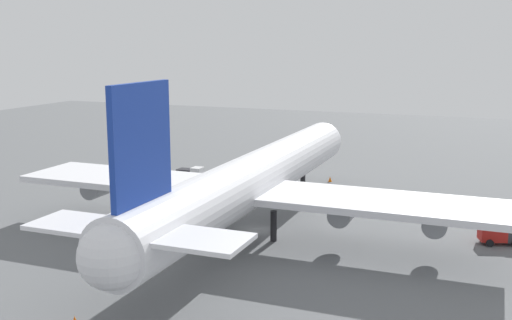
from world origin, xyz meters
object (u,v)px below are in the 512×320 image
Objects in this scene: catering_truck at (191,173)px; safety_cone_nose at (330,179)px; cargo_airplane at (255,179)px; pushback_tractor at (501,234)px.

safety_cone_nose is at bearing -71.12° from catering_truck.
cargo_airplane is 27.02m from pushback_tractor.
safety_cone_nose is (22.24, 24.54, -0.67)m from pushback_tractor.
catering_truck is at bearing 42.44° from cargo_airplane.
cargo_airplane is at bearing -137.56° from catering_truck.
cargo_airplane reaches higher than safety_cone_nose.
pushback_tractor is at bearing -132.19° from safety_cone_nose.
cargo_airplane is at bearing 177.08° from safety_cone_nose.
catering_truck is at bearing 71.27° from pushback_tractor.
safety_cone_nose is at bearing -2.92° from cargo_airplane.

